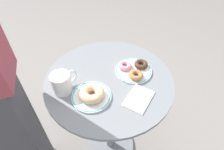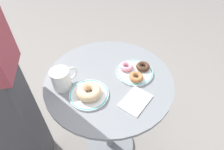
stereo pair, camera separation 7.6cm
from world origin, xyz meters
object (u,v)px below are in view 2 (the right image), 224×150
Objects in this scene: donut_glazed at (89,91)px; donut_pink_frosted at (126,66)px; plate_right at (135,72)px; donut_cinnamon at (136,77)px; cafe_table at (109,107)px; paper_napkin at (136,101)px; donut_chocolate at (143,67)px; coffee_mug at (62,79)px; plate_left at (89,94)px.

donut_glazed is 0.26m from donut_pink_frosted.
plate_right is 2.65× the size of donut_cinnamon.
cafe_table is 5.15× the size of paper_napkin.
donut_chocolate is at bearing -1.79° from plate_right.
coffee_mug is at bearing 153.61° from donut_cinnamon.
donut_cinnamon is 0.49× the size of paper_napkin.
paper_napkin is (0.03, -0.19, 0.26)m from cafe_table.
cafe_table is 0.29m from plate_right.
plate_left is 0.22m from paper_napkin.
donut_cinnamon reaches higher than plate_left.
plate_left reaches higher than paper_napkin.
donut_chocolate is at bearing 0.46° from plate_left.
coffee_mug reaches higher than plate_right.
cafe_table is 6.44× the size of donut_glazed.
plate_left is 1.27× the size of paper_napkin.
donut_chocolate is 0.22m from paper_napkin.
plate_left is 0.97× the size of plate_right.
plate_left is at bearing -162.60° from cafe_table.
paper_napkin is at bearing -47.67° from coffee_mug.
donut_chocolate is at bearing -16.46° from coffee_mug.
cafe_table is 10.41× the size of donut_chocolate.
donut_pink_frosted is at bearing -12.22° from coffee_mug.
donut_cinnamon is 0.37m from coffee_mug.
donut_cinnamon is 0.53× the size of coffee_mug.
donut_pink_frosted is (-0.02, 0.05, 0.02)m from plate_right.
plate_left is at bearing 170.82° from donut_cinnamon.
plate_right is (0.27, 0.00, 0.00)m from plate_left.
plate_left is 1.59× the size of donut_glazed.
plate_left is 0.25m from donut_cinnamon.
plate_left is 0.33m from donut_chocolate.
donut_glazed reaches higher than cafe_table.
donut_pink_frosted is (-0.07, 0.05, 0.00)m from donut_chocolate.
donut_glazed is (-0.14, -0.05, 0.29)m from cafe_table.
plate_left is at bearing -179.54° from donut_chocolate.
cafe_table is 0.31m from donut_cinnamon.
donut_cinnamon is at bearing -8.05° from donut_glazed.
plate_left reaches higher than cafe_table.
plate_right is at bearing -15.78° from cafe_table.
donut_pink_frosted is (0.25, 0.05, 0.02)m from plate_left.
donut_pink_frosted is at bearing 87.60° from donut_cinnamon.
coffee_mug is at bearing 132.33° from paper_napkin.
plate_right is 2.65× the size of donut_pink_frosted.
plate_right is 0.05m from donut_pink_frosted.
donut_glazed is at bearing -57.87° from coffee_mug.
donut_pink_frosted is 0.09m from donut_cinnamon.
paper_napkin reaches higher than cafe_table.
donut_glazed is 1.61× the size of donut_pink_frosted.
paper_napkin is (-0.11, -0.15, -0.00)m from plate_right.
plate_left is (-0.14, -0.04, 0.26)m from cafe_table.
donut_pink_frosted is 1.00× the size of donut_cinnamon.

